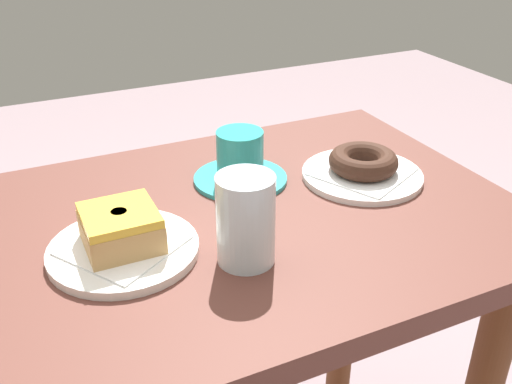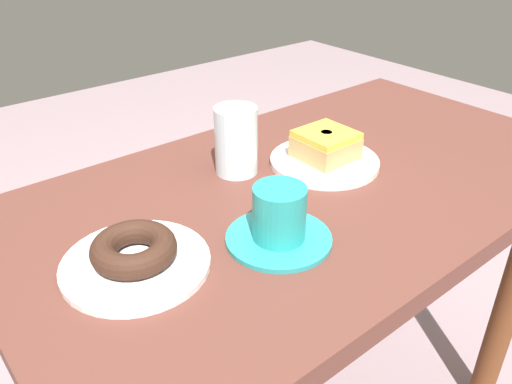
% 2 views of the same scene
% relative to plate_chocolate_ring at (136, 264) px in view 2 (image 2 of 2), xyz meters
% --- Properties ---
extents(table, '(1.10, 0.60, 0.78)m').
position_rel_plate_chocolate_ring_xyz_m(table, '(-0.37, -0.02, -0.14)').
color(table, brown).
rests_on(table, ground_plane).
extents(plate_chocolate_ring, '(0.20, 0.20, 0.01)m').
position_rel_plate_chocolate_ring_xyz_m(plate_chocolate_ring, '(0.00, 0.00, 0.00)').
color(plate_chocolate_ring, white).
rests_on(plate_chocolate_ring, table).
extents(napkin_chocolate_ring, '(0.19, 0.19, 0.00)m').
position_rel_plate_chocolate_ring_xyz_m(napkin_chocolate_ring, '(0.00, 0.00, 0.01)').
color(napkin_chocolate_ring, white).
rests_on(napkin_chocolate_ring, plate_chocolate_ring).
extents(donut_chocolate_ring, '(0.12, 0.12, 0.03)m').
position_rel_plate_chocolate_ring_xyz_m(donut_chocolate_ring, '(0.00, 0.00, 0.03)').
color(donut_chocolate_ring, '#3A2217').
rests_on(donut_chocolate_ring, napkin_chocolate_ring).
extents(plate_glazed_square, '(0.20, 0.20, 0.01)m').
position_rel_plate_chocolate_ring_xyz_m(plate_glazed_square, '(-0.42, -0.05, 0.00)').
color(plate_glazed_square, white).
rests_on(plate_glazed_square, table).
extents(napkin_glazed_square, '(0.18, 0.18, 0.00)m').
position_rel_plate_chocolate_ring_xyz_m(napkin_glazed_square, '(-0.42, -0.05, 0.01)').
color(napkin_glazed_square, white).
rests_on(napkin_glazed_square, plate_glazed_square).
extents(donut_glazed_square, '(0.10, 0.10, 0.05)m').
position_rel_plate_chocolate_ring_xyz_m(donut_glazed_square, '(-0.42, -0.05, 0.04)').
color(donut_glazed_square, tan).
rests_on(donut_glazed_square, napkin_glazed_square).
extents(water_glass, '(0.08, 0.08, 0.12)m').
position_rel_plate_chocolate_ring_xyz_m(water_glass, '(-0.28, -0.14, 0.06)').
color(water_glass, silver).
rests_on(water_glass, table).
extents(coffee_cup, '(0.16, 0.16, 0.09)m').
position_rel_plate_chocolate_ring_xyz_m(coffee_cup, '(-0.19, 0.08, 0.03)').
color(coffee_cup, teal).
rests_on(coffee_cup, table).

